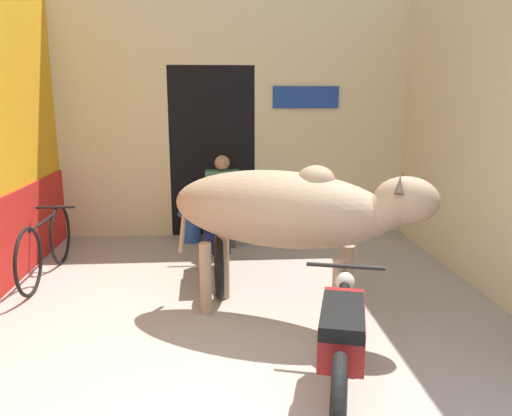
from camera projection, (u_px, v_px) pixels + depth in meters
name	position (u px, v px, depth m)	size (l,w,h in m)	color
wall_back_with_doorway	(225.00, 128.00, 7.21)	(4.86, 0.93, 3.46)	beige
wall_right_with_door	(504.00, 124.00, 4.78)	(0.22, 4.66, 3.46)	beige
cow	(287.00, 210.00, 4.33)	(2.32, 1.50, 1.40)	tan
motorcycle_near	(342.00, 336.00, 3.29)	(0.72, 1.89, 0.74)	black
motorcycle_far	(216.00, 237.00, 5.56)	(0.58, 2.01, 0.76)	black
bicycle	(46.00, 246.00, 5.46)	(0.44, 1.72, 0.72)	black
shopkeeper_seated	(223.00, 199.00, 6.63)	(0.45, 0.33, 1.21)	brown
plastic_stool	(191.00, 226.00, 6.87)	(0.36, 0.36, 0.41)	#2856B2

